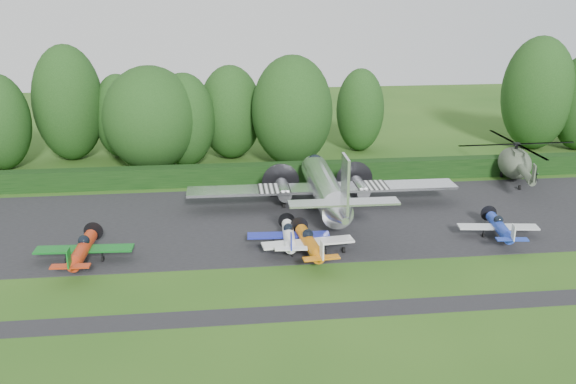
{
  "coord_description": "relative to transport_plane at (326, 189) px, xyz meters",
  "views": [
    {
      "loc": [
        -6.4,
        -41.23,
        19.88
      ],
      "look_at": [
        -0.42,
        10.36,
        2.5
      ],
      "focal_mm": 40.0,
      "sensor_mm": 36.0,
      "label": 1
    }
  ],
  "objects": [
    {
      "name": "tree_4",
      "position": [
        7.73,
        20.88,
        2.74
      ],
      "size": [
        5.66,
        5.66,
        9.89
      ],
      "color": "black",
      "rests_on": "ground"
    },
    {
      "name": "light_plane_blue",
      "position": [
        12.79,
        -7.71,
        -1.17
      ],
      "size": [
        6.37,
        6.7,
        2.45
      ],
      "rotation": [
        0.0,
        0.0,
        0.13
      ],
      "color": "#1C36A8",
      "rests_on": "ground"
    },
    {
      "name": "tree_3",
      "position": [
        -1.08,
        15.59,
        3.89
      ],
      "size": [
        8.85,
        8.85,
        12.17
      ],
      "color": "black",
      "rests_on": "ground"
    },
    {
      "name": "tree_10",
      "position": [
        -16.35,
        15.69,
        3.43
      ],
      "size": [
        10.12,
        10.12,
        11.24
      ],
      "color": "black",
      "rests_on": "ground"
    },
    {
      "name": "taxiway_verge",
      "position": [
        -3.09,
        -17.78,
        -2.18
      ],
      "size": [
        70.0,
        2.0,
        0.0
      ],
      "primitive_type": "cube",
      "color": "black",
      "rests_on": "ground"
    },
    {
      "name": "transport_plane",
      "position": [
        0.0,
        0.0,
        0.0
      ],
      "size": [
        24.46,
        18.76,
        7.84
      ],
      "rotation": [
        0.0,
        0.0,
        0.01
      ],
      "color": "silver",
      "rests_on": "ground"
    },
    {
      "name": "hedgerow",
      "position": [
        -3.09,
        9.22,
        -2.19
      ],
      "size": [
        90.0,
        1.6,
        2.0
      ],
      "primitive_type": "cube",
      "color": "black",
      "rests_on": "ground"
    },
    {
      "name": "tree_8",
      "position": [
        -7.7,
        19.38,
        3.15
      ],
      "size": [
        7.13,
        7.13,
        10.69
      ],
      "color": "black",
      "rests_on": "ground"
    },
    {
      "name": "tree_2",
      "position": [
        28.96,
        19.41,
        4.58
      ],
      "size": [
        8.43,
        8.43,
        13.55
      ],
      "color": "black",
      "rests_on": "ground"
    },
    {
      "name": "apron",
      "position": [
        -3.09,
        -1.78,
        -2.18
      ],
      "size": [
        70.0,
        18.0,
        0.01
      ],
      "primitive_type": "cube",
      "color": "black",
      "rests_on": "ground"
    },
    {
      "name": "tree_1",
      "position": [
        -12.81,
        16.73,
        2.95
      ],
      "size": [
        6.72,
        6.72,
        10.29
      ],
      "color": "black",
      "rests_on": "ground"
    },
    {
      "name": "helicopter",
      "position": [
        20.92,
        7.09,
        -0.06
      ],
      "size": [
        12.31,
        14.41,
        3.97
      ],
      "rotation": [
        0.0,
        0.0,
        0.24
      ],
      "color": "#3F4938",
      "rests_on": "ground"
    },
    {
      "name": "sign_board",
      "position": [
        22.44,
        8.72,
        -0.92
      ],
      "size": [
        3.34,
        0.13,
        1.88
      ],
      "rotation": [
        0.0,
        0.0,
        -0.19
      ],
      "color": "#3F3326",
      "rests_on": "ground"
    },
    {
      "name": "light_plane_orange",
      "position": [
        -2.8,
        -9.37,
        -1.07
      ],
      "size": [
        6.99,
        7.35,
        2.69
      ],
      "rotation": [
        0.0,
        0.0,
        -0.1
      ],
      "color": "#C3690B",
      "rests_on": "ground"
    },
    {
      "name": "light_plane_red",
      "position": [
        -19.42,
        -8.73,
        -1.05
      ],
      "size": [
        7.1,
        7.46,
        2.73
      ],
      "rotation": [
        0.0,
        0.0,
        0.05
      ],
      "color": "#AB2B0F",
      "rests_on": "ground"
    },
    {
      "name": "ground",
      "position": [
        -3.09,
        -11.78,
        -2.19
      ],
      "size": [
        160.0,
        160.0,
        0.0
      ],
      "primitive_type": "plane",
      "color": "#224A14",
      "rests_on": "ground"
    },
    {
      "name": "tree_7",
      "position": [
        -25.81,
        20.75,
        4.34
      ],
      "size": [
        7.77,
        7.77,
        13.07
      ],
      "color": "black",
      "rests_on": "ground"
    },
    {
      "name": "tree_6",
      "position": [
        -20.47,
        21.23,
        2.63
      ],
      "size": [
        5.48,
        5.48,
        9.66
      ],
      "color": "black",
      "rests_on": "ground"
    },
    {
      "name": "light_plane_white",
      "position": [
        -4.16,
        -7.5,
        -1.16
      ],
      "size": [
        6.38,
        6.71,
        2.45
      ],
      "rotation": [
        0.0,
        0.0,
        0.06
      ],
      "color": "white",
      "rests_on": "ground"
    }
  ]
}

